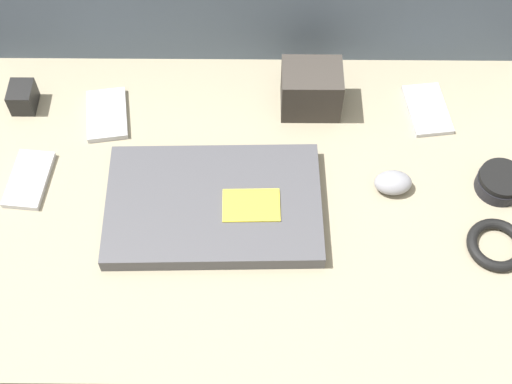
{
  "coord_description": "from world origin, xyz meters",
  "views": [
    {
      "loc": [
        0.0,
        -0.62,
        1.08
      ],
      "look_at": [
        0.0,
        0.0,
        0.13
      ],
      "focal_mm": 50.0,
      "sensor_mm": 36.0,
      "label": 1
    }
  ],
  "objects_px": {
    "speaker_puck": "(497,182)",
    "phone_black": "(26,179)",
    "laptop": "(211,205)",
    "phone_silver": "(425,109)",
    "phone_small": "(104,115)",
    "charger_brick": "(20,97)",
    "computer_mouse": "(390,183)",
    "camera_pouch": "(308,89)"
  },
  "relations": [
    {
      "from": "speaker_puck",
      "to": "charger_brick",
      "type": "relative_size",
      "value": 1.49
    },
    {
      "from": "laptop",
      "to": "computer_mouse",
      "type": "relative_size",
      "value": 5.58
    },
    {
      "from": "charger_brick",
      "to": "phone_black",
      "type": "bearing_deg",
      "value": -77.58
    },
    {
      "from": "phone_silver",
      "to": "phone_black",
      "type": "distance_m",
      "value": 0.69
    },
    {
      "from": "laptop",
      "to": "phone_silver",
      "type": "relative_size",
      "value": 2.89
    },
    {
      "from": "speaker_puck",
      "to": "phone_small",
      "type": "bearing_deg",
      "value": 167.6
    },
    {
      "from": "phone_black",
      "to": "phone_small",
      "type": "height_order",
      "value": "same"
    },
    {
      "from": "laptop",
      "to": "charger_brick",
      "type": "distance_m",
      "value": 0.41
    },
    {
      "from": "speaker_puck",
      "to": "phone_black",
      "type": "relative_size",
      "value": 0.66
    },
    {
      "from": "laptop",
      "to": "phone_small",
      "type": "xyz_separation_m",
      "value": [
        -0.2,
        0.19,
        -0.01
      ]
    },
    {
      "from": "laptop",
      "to": "phone_black",
      "type": "xyz_separation_m",
      "value": [
        -0.31,
        0.05,
        -0.01
      ]
    },
    {
      "from": "laptop",
      "to": "phone_black",
      "type": "bearing_deg",
      "value": 169.03
    },
    {
      "from": "phone_black",
      "to": "phone_silver",
      "type": "bearing_deg",
      "value": 18.44
    },
    {
      "from": "speaker_puck",
      "to": "phone_black",
      "type": "distance_m",
      "value": 0.77
    },
    {
      "from": "speaker_puck",
      "to": "charger_brick",
      "type": "distance_m",
      "value": 0.82
    },
    {
      "from": "laptop",
      "to": "phone_silver",
      "type": "height_order",
      "value": "laptop"
    },
    {
      "from": "phone_black",
      "to": "camera_pouch",
      "type": "relative_size",
      "value": 1.13
    },
    {
      "from": "speaker_puck",
      "to": "phone_silver",
      "type": "xyz_separation_m",
      "value": [
        -0.1,
        0.16,
        -0.01
      ]
    },
    {
      "from": "laptop",
      "to": "computer_mouse",
      "type": "bearing_deg",
      "value": 7.18
    },
    {
      "from": "phone_silver",
      "to": "phone_small",
      "type": "bearing_deg",
      "value": 174.26
    },
    {
      "from": "computer_mouse",
      "to": "phone_small",
      "type": "relative_size",
      "value": 0.52
    },
    {
      "from": "laptop",
      "to": "phone_black",
      "type": "height_order",
      "value": "laptop"
    },
    {
      "from": "phone_black",
      "to": "computer_mouse",
      "type": "bearing_deg",
      "value": 4.6
    },
    {
      "from": "phone_black",
      "to": "charger_brick",
      "type": "xyz_separation_m",
      "value": [
        -0.04,
        0.16,
        0.02
      ]
    },
    {
      "from": "phone_small",
      "to": "charger_brick",
      "type": "distance_m",
      "value": 0.15
    },
    {
      "from": "phone_silver",
      "to": "phone_small",
      "type": "height_order",
      "value": "phone_small"
    },
    {
      "from": "computer_mouse",
      "to": "charger_brick",
      "type": "distance_m",
      "value": 0.66
    },
    {
      "from": "laptop",
      "to": "computer_mouse",
      "type": "distance_m",
      "value": 0.29
    },
    {
      "from": "phone_small",
      "to": "charger_brick",
      "type": "height_order",
      "value": "charger_brick"
    },
    {
      "from": "computer_mouse",
      "to": "speaker_puck",
      "type": "distance_m",
      "value": 0.17
    },
    {
      "from": "computer_mouse",
      "to": "phone_silver",
      "type": "xyz_separation_m",
      "value": [
        0.08,
        0.16,
        -0.01
      ]
    },
    {
      "from": "computer_mouse",
      "to": "phone_black",
      "type": "bearing_deg",
      "value": 178.03
    },
    {
      "from": "speaker_puck",
      "to": "phone_silver",
      "type": "height_order",
      "value": "speaker_puck"
    },
    {
      "from": "computer_mouse",
      "to": "speaker_puck",
      "type": "relative_size",
      "value": 0.81
    },
    {
      "from": "computer_mouse",
      "to": "speaker_puck",
      "type": "bearing_deg",
      "value": -0.1
    },
    {
      "from": "computer_mouse",
      "to": "camera_pouch",
      "type": "distance_m",
      "value": 0.22
    },
    {
      "from": "phone_silver",
      "to": "computer_mouse",
      "type": "bearing_deg",
      "value": -123.0
    },
    {
      "from": "computer_mouse",
      "to": "charger_brick",
      "type": "bearing_deg",
      "value": 163.76
    },
    {
      "from": "laptop",
      "to": "phone_small",
      "type": "height_order",
      "value": "laptop"
    },
    {
      "from": "phone_silver",
      "to": "phone_black",
      "type": "relative_size",
      "value": 1.03
    },
    {
      "from": "speaker_puck",
      "to": "charger_brick",
      "type": "height_order",
      "value": "charger_brick"
    },
    {
      "from": "charger_brick",
      "to": "computer_mouse",
      "type": "bearing_deg",
      "value": -15.22
    }
  ]
}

